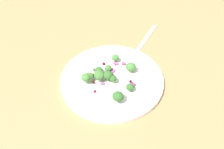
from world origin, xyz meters
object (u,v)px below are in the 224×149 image
Objects in this scene: plate at (112,79)px; fork at (143,42)px; broccoli_floret_0 at (130,87)px; broccoli_floret_2 at (110,68)px; broccoli_floret_1 at (131,67)px.

plate is 1.64× the size of fork.
plate is at bearing 135.70° from broccoli_floret_0.
broccoli_floret_2 is 0.12× the size of fork.
broccoli_floret_2 reaches higher than plate.
broccoli_floret_0 is at bearing -103.68° from fork.
broccoli_floret_1 is 5.81cm from broccoli_floret_2.
broccoli_floret_0 is at bearing -44.30° from plate.
broccoli_floret_2 is (-5.80, -0.21, -0.33)cm from broccoli_floret_1.
broccoli_floret_1 is 0.17× the size of fork.
broccoli_floret_2 is at bearing -125.78° from fork.
plate is 14.13× the size of broccoli_floret_2.
plate is 9.82× the size of broccoli_floret_1.
broccoli_floret_1 is (0.51, 7.19, 0.25)cm from broccoli_floret_0.
fork is (5.26, 21.62, -2.51)cm from broccoli_floret_0.
plate is 19.74cm from fork.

